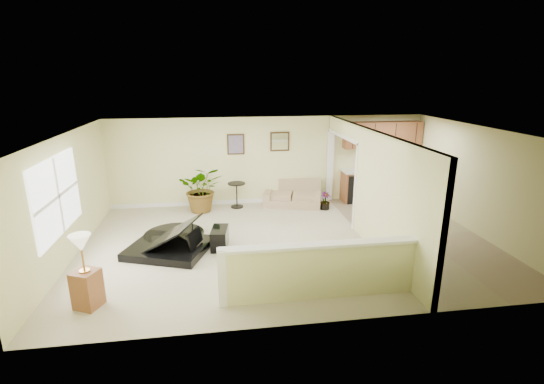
{
  "coord_description": "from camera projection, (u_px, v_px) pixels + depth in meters",
  "views": [
    {
      "loc": [
        -1.52,
        -8.0,
        3.62
      ],
      "look_at": [
        -0.3,
        0.4,
        1.08
      ],
      "focal_mm": 26.0,
      "sensor_mm": 36.0,
      "label": 1
    }
  ],
  "objects": [
    {
      "name": "left_wall",
      "position": [
        67.0,
        198.0,
        7.85
      ],
      "size": [
        0.04,
        6.0,
        2.5
      ],
      "primitive_type": "cube",
      "color": "beige",
      "rests_on": "floor"
    },
    {
      "name": "lamp_stand",
      "position": [
        85.0,
        277.0,
        6.26
      ],
      "size": [
        0.49,
        0.49,
        1.25
      ],
      "color": "#985432",
      "rests_on": "floor"
    },
    {
      "name": "piano_bench",
      "position": [
        220.0,
        238.0,
        8.54
      ],
      "size": [
        0.42,
        0.69,
        0.44
      ],
      "primitive_type": "cube",
      "rotation": [
        0.0,
        0.0,
        -0.14
      ],
      "color": "black",
      "rests_on": "floor"
    },
    {
      "name": "small_plant",
      "position": [
        325.0,
        202.0,
        10.99
      ],
      "size": [
        0.35,
        0.35,
        0.49
      ],
      "color": "black",
      "rests_on": "floor"
    },
    {
      "name": "ceiling",
      "position": [
        289.0,
        131.0,
        8.12
      ],
      "size": [
        9.0,
        6.0,
        0.04
      ],
      "primitive_type": "cube",
      "color": "white",
      "rests_on": "back_wall"
    },
    {
      "name": "pony_half_wall",
      "position": [
        318.0,
        270.0,
        6.51
      ],
      "size": [
        3.42,
        0.22,
        1.0
      ],
      "color": "beige",
      "rests_on": "floor"
    },
    {
      "name": "front_wall",
      "position": [
        327.0,
        247.0,
        5.63
      ],
      "size": [
        9.0,
        0.04,
        2.5
      ],
      "primitive_type": "cube",
      "color": "beige",
      "rests_on": "floor"
    },
    {
      "name": "accent_table",
      "position": [
        237.0,
        192.0,
        11.08
      ],
      "size": [
        0.49,
        0.49,
        0.71
      ],
      "color": "black",
      "rests_on": "floor"
    },
    {
      "name": "wall_art_left",
      "position": [
        236.0,
        144.0,
        11.02
      ],
      "size": [
        0.48,
        0.04,
        0.58
      ],
      "color": "#3B2715",
      "rests_on": "back_wall"
    },
    {
      "name": "interior_partition",
      "position": [
        364.0,
        184.0,
        8.97
      ],
      "size": [
        0.18,
        5.99,
        2.5
      ],
      "color": "beige",
      "rests_on": "floor"
    },
    {
      "name": "kitchen_cabinets",
      "position": [
        377.0,
        172.0,
        11.62
      ],
      "size": [
        2.36,
        0.65,
        2.33
      ],
      "color": "#985432",
      "rests_on": "floor"
    },
    {
      "name": "piano",
      "position": [
        166.0,
        222.0,
        8.36
      ],
      "size": [
        2.21,
        2.18,
        1.5
      ],
      "rotation": [
        0.0,
        0.0,
        -0.35
      ],
      "color": "black",
      "rests_on": "floor"
    },
    {
      "name": "loveseat",
      "position": [
        292.0,
        193.0,
        11.38
      ],
      "size": [
        1.84,
        1.32,
        0.92
      ],
      "rotation": [
        0.0,
        0.0,
        -0.27
      ],
      "color": "tan",
      "rests_on": "floor"
    },
    {
      "name": "wall_mirror",
      "position": [
        280.0,
        141.0,
        11.18
      ],
      "size": [
        0.55,
        0.04,
        0.55
      ],
      "color": "#3B2715",
      "rests_on": "back_wall"
    },
    {
      "name": "kitchen_vinyl",
      "position": [
        419.0,
        235.0,
        9.27
      ],
      "size": [
        2.7,
        6.0,
        0.01
      ],
      "primitive_type": "cube",
      "color": "gray",
      "rests_on": "floor"
    },
    {
      "name": "right_wall",
      "position": [
        480.0,
        181.0,
        9.1
      ],
      "size": [
        0.04,
        6.0,
        2.5
      ],
      "primitive_type": "cube",
      "color": "beige",
      "rests_on": "floor"
    },
    {
      "name": "back_wall",
      "position": [
        269.0,
        161.0,
        11.32
      ],
      "size": [
        9.0,
        0.04,
        2.5
      ],
      "primitive_type": "cube",
      "color": "beige",
      "rests_on": "floor"
    },
    {
      "name": "left_window",
      "position": [
        57.0,
        196.0,
        7.33
      ],
      "size": [
        0.05,
        2.15,
        1.45
      ],
      "primitive_type": "cube",
      "color": "white",
      "rests_on": "left_wall"
    },
    {
      "name": "floor",
      "position": [
        288.0,
        243.0,
        8.83
      ],
      "size": [
        9.0,
        9.0,
        0.0
      ],
      "primitive_type": "plane",
      "color": "#BEB794",
      "rests_on": "ground"
    },
    {
      "name": "palm_plant",
      "position": [
        202.0,
        189.0,
        10.72
      ],
      "size": [
        1.2,
        1.06,
        1.28
      ],
      "color": "black",
      "rests_on": "floor"
    }
  ]
}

